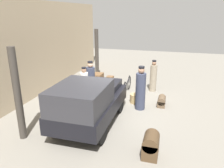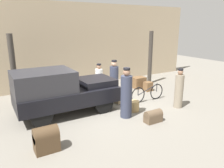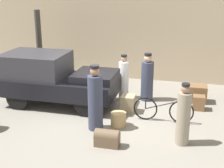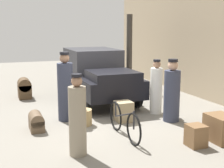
% 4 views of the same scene
% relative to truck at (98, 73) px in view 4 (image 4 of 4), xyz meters
% --- Properties ---
extents(ground_plane, '(30.00, 30.00, 0.00)m').
position_rel_truck_xyz_m(ground_plane, '(1.90, -0.46, -0.94)').
color(ground_plane, gray).
extents(station_building_facade, '(16.00, 0.15, 4.50)m').
position_rel_truck_xyz_m(station_building_facade, '(1.90, 3.61, 1.31)').
color(station_building_facade, tan).
rests_on(station_building_facade, ground).
extents(canopy_pillar_left, '(0.23, 0.23, 3.01)m').
position_rel_truck_xyz_m(canopy_pillar_left, '(-1.37, 1.79, 0.56)').
color(canopy_pillar_left, '#38332D').
rests_on(canopy_pillar_left, ground).
extents(truck, '(3.83, 1.80, 1.74)m').
position_rel_truck_xyz_m(truck, '(0.00, 0.00, 0.00)').
color(truck, black).
rests_on(truck, ground).
extents(bicycle, '(1.79, 0.04, 0.77)m').
position_rel_truck_xyz_m(bicycle, '(3.76, -0.59, -0.57)').
color(bicycle, black).
rests_on(bicycle, ground).
extents(wicker_basket, '(0.44, 0.44, 0.41)m').
position_rel_truck_xyz_m(wicker_basket, '(2.54, -1.22, -0.74)').
color(wicker_basket, tan).
rests_on(wicker_basket, ground).
extents(porter_carrying_trunk, '(0.43, 0.43, 1.69)m').
position_rel_truck_xyz_m(porter_carrying_trunk, '(3.03, 1.11, -0.18)').
color(porter_carrying_trunk, '#33384C').
rests_on(porter_carrying_trunk, ground).
extents(porter_standing_middle, '(0.35, 0.35, 1.64)m').
position_rel_truck_xyz_m(porter_standing_middle, '(4.37, -1.84, -0.19)').
color(porter_standing_middle, gray).
rests_on(porter_standing_middle, ground).
extents(porter_lifting_near_truck, '(0.35, 0.35, 1.60)m').
position_rel_truck_xyz_m(porter_lifting_near_truck, '(2.20, 1.09, -0.21)').
color(porter_lifting_near_truck, white).
rests_on(porter_lifting_near_truck, ground).
extents(porter_with_bicycle, '(0.42, 0.42, 1.87)m').
position_rel_truck_xyz_m(porter_with_bicycle, '(1.95, -1.55, -0.09)').
color(porter_with_bicycle, '#33384C').
rests_on(porter_with_bicycle, ground).
extents(suitcase_tan_flat, '(0.38, 0.37, 0.47)m').
position_rel_truck_xyz_m(suitcase_tan_flat, '(4.81, 0.64, -0.71)').
color(suitcase_tan_flat, brown).
rests_on(suitcase_tan_flat, ground).
extents(suitcase_small_leather, '(0.43, 0.43, 0.54)m').
position_rel_truck_xyz_m(suitcase_small_leather, '(2.60, -0.11, -0.67)').
color(suitcase_small_leather, '#9E8966').
rests_on(suitcase_small_leather, ground).
extents(trunk_barrel_dark, '(0.65, 0.44, 0.72)m').
position_rel_truck_xyz_m(trunk_barrel_dark, '(-1.19, -2.36, -0.58)').
color(trunk_barrel_dark, '#4C3823').
rests_on(trunk_barrel_dark, ground).
extents(trunk_wicker_pale, '(0.63, 0.33, 0.45)m').
position_rel_truck_xyz_m(trunk_wicker_pale, '(2.52, -2.42, -0.73)').
color(trunk_wicker_pale, brown).
rests_on(trunk_wicker_pale, ground).
extents(trunk_umber_medium, '(0.69, 0.52, 0.59)m').
position_rel_truck_xyz_m(trunk_umber_medium, '(4.75, 1.35, -0.65)').
color(trunk_umber_medium, brown).
rests_on(trunk_umber_medium, ground).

